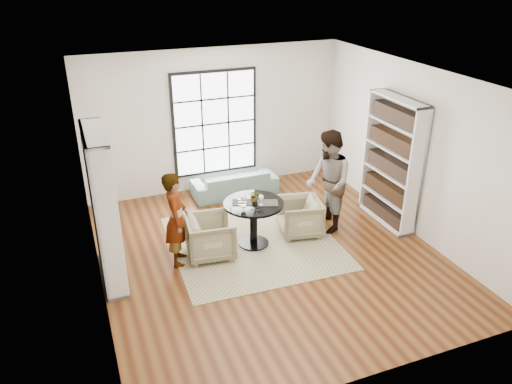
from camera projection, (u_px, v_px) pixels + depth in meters
name	position (u px, v px, depth m)	size (l,w,h in m)	color
ground	(269.00, 253.00, 8.55)	(6.00, 6.00, 0.00)	brown
room_shell	(257.00, 174.00, 8.47)	(6.00, 6.01, 6.00)	silver
rug	(253.00, 242.00, 8.87)	(2.83, 2.83, 0.01)	tan
pedestal_table	(254.00, 214.00, 8.57)	(1.03, 1.03, 0.82)	black
sofa	(234.00, 183.00, 10.58)	(1.79, 0.70, 0.52)	slate
armchair_left	(210.00, 237.00, 8.35)	(0.76, 0.78, 0.71)	tan
armchair_right	(300.00, 217.00, 9.03)	(0.72, 0.74, 0.68)	tan
person_left	(176.00, 219.00, 7.98)	(0.58, 0.38, 1.60)	gray
person_right	(328.00, 182.00, 8.95)	(0.92, 0.71, 1.89)	gray
placemat_left	(242.00, 202.00, 8.47)	(0.34, 0.26, 0.01)	#282422
placemat_right	(268.00, 203.00, 8.45)	(0.34, 0.26, 0.01)	#282422
cutlery_left	(242.00, 202.00, 8.47)	(0.14, 0.22, 0.01)	silver
cutlery_right	(268.00, 202.00, 8.45)	(0.14, 0.22, 0.01)	silver
wine_glass_left	(243.00, 198.00, 8.28)	(0.10, 0.10, 0.21)	silver
wine_glass_right	(261.00, 198.00, 8.33)	(0.09, 0.09, 0.19)	silver
flower_centerpiece	(254.00, 196.00, 8.49)	(0.18, 0.15, 0.20)	gray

